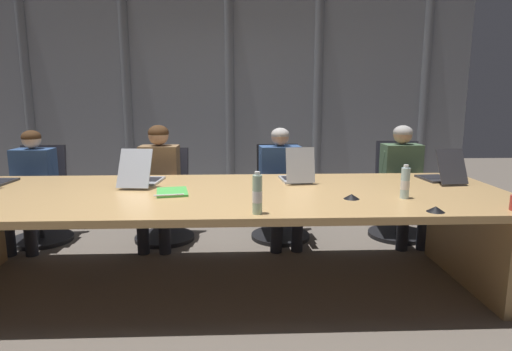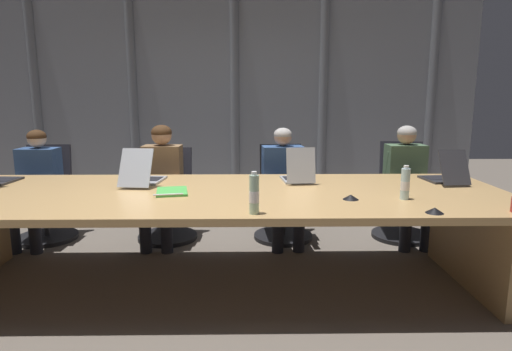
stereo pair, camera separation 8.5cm
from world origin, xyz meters
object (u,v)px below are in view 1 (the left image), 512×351
(office_chair_left_mid, at_px, (165,205))
(office_chair_center, at_px, (280,203))
(office_chair_right_mid, at_px, (398,201))
(water_bottle_secondary, at_px, (257,195))
(person_left_mid, at_px, (158,177))
(conference_mic_right_side, at_px, (352,196))
(laptop_left_mid, at_px, (142,177))
(person_center, at_px, (281,179))
(laptop_center, at_px, (297,175))
(laptop_right_mid, at_px, (441,175))
(conference_mic_left_side, at_px, (436,209))
(water_bottle_primary, at_px, (405,183))
(person_left_end, at_px, (30,182))
(office_chair_left_end, at_px, (41,205))
(person_right_mid, at_px, (404,176))
(spiral_notepad, at_px, (172,192))

(office_chair_left_mid, xyz_separation_m, office_chair_center, (1.18, 0.00, 0.01))
(office_chair_right_mid, relative_size, water_bottle_secondary, 3.74)
(person_left_mid, height_order, conference_mic_right_side, person_left_mid)
(laptop_left_mid, xyz_separation_m, person_center, (1.20, 0.70, -0.16))
(laptop_center, relative_size, laptop_right_mid, 0.83)
(office_chair_left_mid, relative_size, water_bottle_secondary, 3.53)
(laptop_right_mid, xyz_separation_m, office_chair_right_mid, (-0.02, 0.85, -0.44))
(water_bottle_secondary, xyz_separation_m, conference_mic_left_side, (1.10, -0.00, -0.10))
(laptop_right_mid, bearing_deg, conference_mic_right_side, 117.26)
(laptop_center, xyz_separation_m, laptop_right_mid, (1.20, -0.03, -0.00))
(conference_mic_left_side, bearing_deg, water_bottle_primary, 99.47)
(laptop_left_mid, xyz_separation_m, person_left_mid, (-0.00, 0.70, -0.13))
(office_chair_center, xyz_separation_m, office_chair_right_mid, (1.24, 0.00, 0.01))
(person_left_end, height_order, person_left_mid, person_left_mid)
(office_chair_left_end, height_order, person_right_mid, person_right_mid)
(person_left_mid, bearing_deg, conference_mic_right_side, 52.57)
(office_chair_right_mid, bearing_deg, water_bottle_secondary, -33.42)
(laptop_left_mid, height_order, office_chair_left_end, laptop_left_mid)
(laptop_right_mid, bearing_deg, spiral_notepad, 93.59)
(laptop_center, relative_size, person_left_mid, 0.32)
(laptop_right_mid, distance_m, office_chair_right_mid, 0.96)
(office_chair_right_mid, xyz_separation_m, spiral_notepad, (-2.15, -1.21, 0.39))
(laptop_right_mid, bearing_deg, laptop_left_mid, 84.51)
(laptop_right_mid, distance_m, conference_mic_left_side, 1.05)
(office_chair_left_end, height_order, person_center, person_center)
(office_chair_left_mid, xyz_separation_m, person_center, (1.18, -0.16, 0.30))
(laptop_right_mid, xyz_separation_m, water_bottle_secondary, (-1.57, -0.94, 0.06))
(office_chair_left_end, distance_m, person_left_mid, 1.26)
(person_center, distance_m, water_bottle_primary, 1.48)
(person_left_mid, xyz_separation_m, water_bottle_secondary, (0.89, -1.63, 0.20))
(person_right_mid, relative_size, conference_mic_right_side, 10.53)
(laptop_right_mid, bearing_deg, person_left_mid, 68.69)
(office_chair_right_mid, distance_m, person_left_end, 3.68)
(water_bottle_primary, height_order, water_bottle_secondary, water_bottle_secondary)
(water_bottle_primary, bearing_deg, office_chair_left_mid, 143.21)
(office_chair_left_end, height_order, office_chair_left_mid, office_chair_left_end)
(laptop_right_mid, height_order, office_chair_center, laptop_right_mid)
(conference_mic_right_side, bearing_deg, person_left_end, 155.51)
(office_chair_left_mid, relative_size, office_chair_center, 0.97)
(spiral_notepad, bearing_deg, office_chair_right_mid, 19.30)
(laptop_center, distance_m, office_chair_left_end, 2.65)
(laptop_center, distance_m, office_chair_right_mid, 1.51)
(laptop_center, xyz_separation_m, office_chair_left_mid, (-1.24, 0.82, -0.45))
(water_bottle_secondary, bearing_deg, office_chair_right_mid, 49.05)
(office_chair_left_end, relative_size, office_chair_right_mid, 0.97)
(office_chair_center, distance_m, water_bottle_primary, 1.68)
(office_chair_left_mid, height_order, office_chair_center, office_chair_center)
(person_center, distance_m, spiral_notepad, 1.39)
(office_chair_left_end, xyz_separation_m, office_chair_right_mid, (3.66, 0.00, 0.01))
(laptop_center, distance_m, water_bottle_primary, 0.91)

